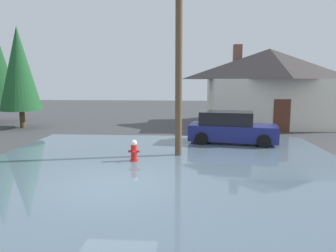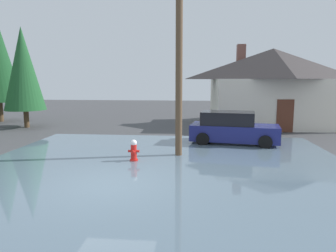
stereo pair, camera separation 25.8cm
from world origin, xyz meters
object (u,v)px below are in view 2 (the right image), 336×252
(fire_hydrant, at_px, (134,151))
(pine_tree_tall_left, at_px, (23,69))
(house, at_px, (272,86))
(parked_car, at_px, (232,129))
(utility_pole, at_px, (179,32))

(fire_hydrant, bearing_deg, pine_tree_tall_left, 137.73)
(house, relative_size, parked_car, 1.99)
(fire_hydrant, bearing_deg, parked_car, 42.90)
(house, bearing_deg, fire_hydrant, -124.79)
(fire_hydrant, distance_m, parked_car, 5.73)
(fire_hydrant, xyz_separation_m, utility_pole, (1.68, 1.08, 4.58))
(fire_hydrant, xyz_separation_m, parked_car, (4.19, 3.89, 0.33))
(house, bearing_deg, parked_car, -115.94)
(fire_hydrant, relative_size, parked_car, 0.20)
(fire_hydrant, distance_m, pine_tree_tall_left, 12.58)
(house, height_order, pine_tree_tall_left, pine_tree_tall_left)
(utility_pole, distance_m, house, 11.81)
(pine_tree_tall_left, bearing_deg, utility_pole, -33.57)
(pine_tree_tall_left, bearing_deg, fire_hydrant, -42.27)
(fire_hydrant, xyz_separation_m, house, (7.65, 11.02, 2.34))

